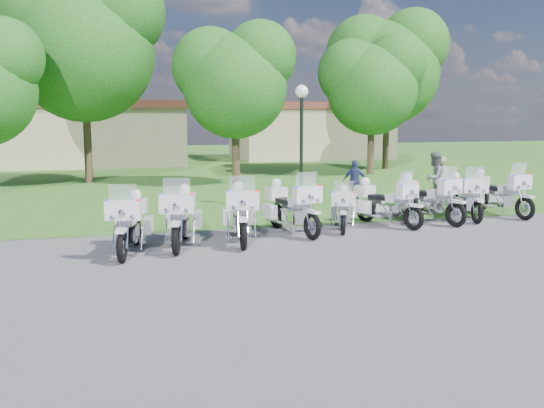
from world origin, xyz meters
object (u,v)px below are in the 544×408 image
object	(u,v)px
motorcycle_4	(343,208)
motorcycle_5	(385,202)
motorcycle_0	(130,222)
motorcycle_7	(464,196)
motorcycle_6	(427,198)
motorcycle_2	(240,212)
bystander_a	(441,180)
motorcycle_8	(498,193)
bystander_c	(355,182)
bystander_b	(434,179)
motorcycle_3	(291,207)
lamp_post	(302,115)
motorcycle_1	(181,216)

from	to	relation	value
motorcycle_4	motorcycle_5	distance (m)	1.41
motorcycle_0	motorcycle_7	bearing A→B (deg)	-155.59
motorcycle_4	motorcycle_6	xyz separation A→B (m)	(2.87, 0.45, 0.12)
motorcycle_2	bystander_a	distance (m)	9.76
motorcycle_4	motorcycle_8	bearing A→B (deg)	-148.55
motorcycle_8	bystander_c	bearing A→B (deg)	-60.10
motorcycle_4	motorcycle_2	bearing A→B (deg)	36.60
motorcycle_6	bystander_b	distance (m)	3.54
motorcycle_3	motorcycle_5	xyz separation A→B (m)	(2.98, 0.40, -0.04)
motorcycle_0	lamp_post	xyz separation A→B (m)	(6.06, 5.78, 2.46)
motorcycle_2	motorcycle_4	size ratio (longest dim) A/B	1.28
lamp_post	motorcycle_2	bearing A→B (deg)	-122.62
bystander_b	motorcycle_2	bearing A→B (deg)	-3.84
motorcycle_6	lamp_post	distance (m)	5.35
motorcycle_1	motorcycle_4	xyz separation A→B (m)	(4.65, 1.00, -0.13)
motorcycle_5	bystander_c	xyz separation A→B (m)	(0.96, 4.47, 0.09)
motorcycle_7	motorcycle_3	bearing A→B (deg)	19.44
motorcycle_1	motorcycle_6	distance (m)	7.66
motorcycle_5	bystander_b	distance (m)	4.67
motorcycle_3	bystander_c	world-z (taller)	motorcycle_3
motorcycle_4	motorcycle_5	bearing A→B (deg)	-148.26
motorcycle_7	lamp_post	xyz separation A→B (m)	(-4.14, 3.63, 2.48)
motorcycle_0	motorcycle_2	size ratio (longest dim) A/B	0.96
motorcycle_5	lamp_post	bearing A→B (deg)	-98.54
motorcycle_3	motorcycle_8	bearing A→B (deg)	174.96
motorcycle_3	motorcycle_4	world-z (taller)	motorcycle_3
motorcycle_4	bystander_b	bearing A→B (deg)	-122.86
motorcycle_7	motorcycle_5	bearing A→B (deg)	20.53
motorcycle_0	motorcycle_3	world-z (taller)	motorcycle_3
lamp_post	bystander_b	world-z (taller)	lamp_post
motorcycle_1	motorcycle_7	world-z (taller)	motorcycle_1
motorcycle_5	bystander_b	xyz separation A→B (m)	(3.43, 3.16, 0.27)
motorcycle_0	motorcycle_6	distance (m)	8.95
motorcycle_7	motorcycle_8	world-z (taller)	motorcycle_8
motorcycle_0	bystander_b	size ratio (longest dim) A/B	1.31
motorcycle_0	motorcycle_1	xyz separation A→B (m)	(1.24, 0.41, 0.03)
motorcycle_1	motorcycle_8	size ratio (longest dim) A/B	1.01
lamp_post	motorcycle_5	bearing A→B (deg)	-73.65
bystander_c	motorcycle_7	bearing A→B (deg)	126.32
motorcycle_8	motorcycle_4	bearing A→B (deg)	-2.18
motorcycle_0	motorcycle_7	distance (m)	10.42
motorcycle_0	motorcycle_4	world-z (taller)	motorcycle_0
bystander_a	motorcycle_4	bearing A→B (deg)	40.96
motorcycle_0	motorcycle_6	bearing A→B (deg)	-155.50
motorcycle_2	motorcycle_0	bearing A→B (deg)	20.81
lamp_post	bystander_c	bearing A→B (deg)	8.89
motorcycle_0	motorcycle_1	world-z (taller)	motorcycle_1
motorcycle_6	motorcycle_8	size ratio (longest dim) A/B	0.97
motorcycle_0	bystander_b	bearing A→B (deg)	-143.31
motorcycle_0	motorcycle_7	size ratio (longest dim) A/B	1.01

